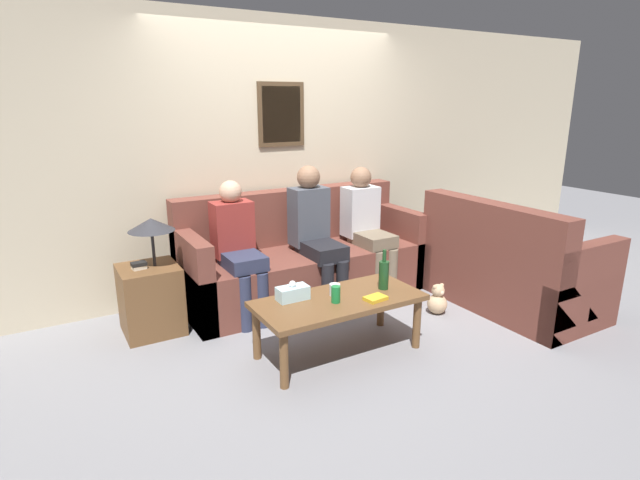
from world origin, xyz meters
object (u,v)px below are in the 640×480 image
coffee_table (339,305)px  person_left (238,244)px  drinking_glass (335,290)px  person_middle (315,230)px  couch_side (509,270)px  person_right (367,224)px  wine_bottle (384,274)px  teddy_bear (437,301)px  couch_main (303,261)px

coffee_table → person_left: bearing=110.8°
drinking_glass → person_middle: bearing=68.8°
person_left → couch_side: bearing=-25.3°
couch_side → person_left: person_left is taller
couch_side → drinking_glass: bearing=87.1°
drinking_glass → person_left: (-0.39, 0.94, 0.17)m
person_right → person_middle: bearing=-177.1°
coffee_table → wine_bottle: size_ratio=3.97×
drinking_glass → person_right: 1.36m
person_left → teddy_bear: bearing=-28.9°
couch_side → coffee_table: size_ratio=1.21×
coffee_table → person_right: (0.96, 1.01, 0.28)m
couch_main → person_right: bearing=-13.7°
coffee_table → couch_side: bearing=-0.8°
person_middle → teddy_bear: (0.78, -0.82, -0.57)m
drinking_glass → couch_side: bearing=-2.9°
couch_side → person_left: bearing=64.7°
person_right → drinking_glass: bearing=-135.3°
coffee_table → person_right: size_ratio=1.03×
person_right → couch_main: bearing=166.3°
coffee_table → drinking_glass: drinking_glass is taller
drinking_glass → person_middle: (0.36, 0.92, 0.21)m
person_middle → person_right: person_middle is taller
couch_main → wine_bottle: 1.20m
person_left → teddy_bear: (1.52, -0.84, -0.53)m
person_middle → person_right: size_ratio=1.04×
person_middle → person_right: 0.60m
coffee_table → person_middle: size_ratio=0.98×
drinking_glass → teddy_bear: size_ratio=0.32×
wine_bottle → person_left: (-0.78, 1.02, 0.09)m
person_middle → person_right: (0.60, 0.03, -0.02)m
wine_bottle → person_middle: 1.00m
drinking_glass → couch_main: bearing=73.8°
wine_bottle → person_left: person_left is taller
person_middle → person_right: bearing=2.9°
person_right → wine_bottle: bearing=-118.9°
couch_main → teddy_bear: (0.82, -1.00, -0.22)m
coffee_table → wine_bottle: (0.40, -0.01, 0.18)m
person_left → person_right: 1.34m
couch_main → drinking_glass: couch_main is taller
couch_side → person_right: (-0.85, 1.04, 0.32)m
person_left → person_middle: person_middle is taller
drinking_glass → person_right: bearing=44.7°
couch_side → person_right: person_right is taller
coffee_table → person_left: (-0.38, 1.01, 0.27)m
couch_side → drinking_glass: (-1.80, 0.09, 0.14)m
couch_side → wine_bottle: size_ratio=4.82×
couch_main → person_left: person_left is taller
couch_side → teddy_bear: size_ratio=5.45×
person_right → teddy_bear: size_ratio=4.37×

